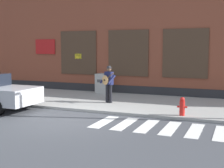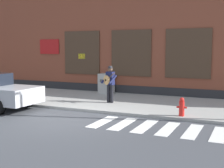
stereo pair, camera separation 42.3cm
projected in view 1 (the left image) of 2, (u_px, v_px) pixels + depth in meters
ground_plane at (68, 120)px, 11.44m from camera, size 160.00×160.00×0.00m
sidewalk at (111, 101)px, 15.20m from camera, size 28.00×5.08×0.11m
building_backdrop at (139, 41)px, 19.02m from camera, size 28.00×4.06×6.18m
crosswalk at (170, 128)px, 10.27m from camera, size 5.20×1.90×0.01m
busker at (108, 82)px, 14.38m from camera, size 0.72×0.65×1.71m
utility_box at (103, 83)px, 17.55m from camera, size 0.76×0.68×1.10m
fire_hydrant at (182, 106)px, 11.70m from camera, size 0.38×0.20×0.70m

